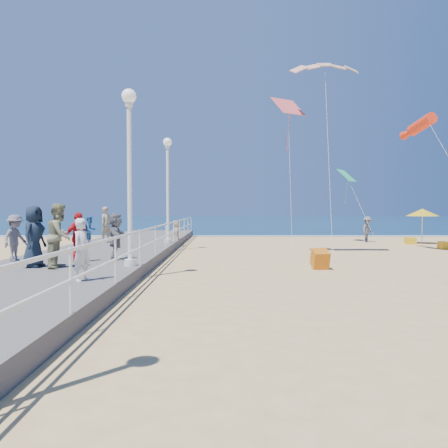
{
  "coord_description": "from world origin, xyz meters",
  "views": [
    {
      "loc": [
        -2.52,
        -13.17,
        2.13
      ],
      "look_at": [
        -2.5,
        2.0,
        1.6
      ],
      "focal_mm": 35.0,
      "sensor_mm": 36.0,
      "label": 1
    }
  ],
  "objects_px": {
    "lamp_post_mid": "(129,158)",
    "beach_walker_a": "(368,229)",
    "lamp_post_far": "(168,179)",
    "beach_umbrella": "(422,212)",
    "woman_holding_toddler": "(82,250)",
    "spectator_2": "(15,238)",
    "spectator_4": "(34,236)",
    "toddler_held": "(90,230)",
    "spectator_1": "(60,235)",
    "spectator_3": "(78,237)",
    "spectator_5": "(116,236)",
    "beach_chair_left": "(445,245)",
    "beach_chair_right": "(410,241)",
    "beach_walker_c": "(176,233)",
    "box_kite": "(320,261)",
    "spectator_6": "(106,225)"
  },
  "relations": [
    {
      "from": "toddler_held",
      "to": "spectator_1",
      "type": "distance_m",
      "value": 2.74
    },
    {
      "from": "toddler_held",
      "to": "beach_umbrella",
      "type": "relative_size",
      "value": 0.33
    },
    {
      "from": "woman_holding_toddler",
      "to": "box_kite",
      "type": "relative_size",
      "value": 2.51
    },
    {
      "from": "beach_chair_right",
      "to": "spectator_6",
      "type": "bearing_deg",
      "value": -167.36
    },
    {
      "from": "beach_walker_c",
      "to": "box_kite",
      "type": "relative_size",
      "value": 2.46
    },
    {
      "from": "box_kite",
      "to": "spectator_6",
      "type": "bearing_deg",
      "value": 138.63
    },
    {
      "from": "spectator_2",
      "to": "beach_chair_left",
      "type": "distance_m",
      "value": 20.41
    },
    {
      "from": "spectator_2",
      "to": "beach_chair_left",
      "type": "bearing_deg",
      "value": -51.13
    },
    {
      "from": "spectator_4",
      "to": "box_kite",
      "type": "relative_size",
      "value": 3.04
    },
    {
      "from": "spectator_3",
      "to": "spectator_5",
      "type": "distance_m",
      "value": 1.27
    },
    {
      "from": "beach_umbrella",
      "to": "beach_chair_right",
      "type": "bearing_deg",
      "value": -165.37
    },
    {
      "from": "lamp_post_far",
      "to": "beach_umbrella",
      "type": "distance_m",
      "value": 15.62
    },
    {
      "from": "lamp_post_far",
      "to": "spectator_2",
      "type": "relative_size",
      "value": 3.46
    },
    {
      "from": "lamp_post_far",
      "to": "box_kite",
      "type": "relative_size",
      "value": 8.87
    },
    {
      "from": "beach_walker_c",
      "to": "spectator_2",
      "type": "bearing_deg",
      "value": -35.37
    },
    {
      "from": "spectator_1",
      "to": "spectator_5",
      "type": "distance_m",
      "value": 2.37
    },
    {
      "from": "toddler_held",
      "to": "beach_chair_right",
      "type": "bearing_deg",
      "value": -18.19
    },
    {
      "from": "spectator_6",
      "to": "spectator_1",
      "type": "bearing_deg",
      "value": -139.68
    },
    {
      "from": "spectator_3",
      "to": "beach_chair_left",
      "type": "relative_size",
      "value": 2.94
    },
    {
      "from": "lamp_post_mid",
      "to": "spectator_1",
      "type": "distance_m",
      "value": 3.07
    },
    {
      "from": "lamp_post_far",
      "to": "woman_holding_toddler",
      "type": "xyz_separation_m",
      "value": [
        -0.55,
        -11.77,
        -2.51
      ]
    },
    {
      "from": "lamp_post_mid",
      "to": "beach_walker_a",
      "type": "distance_m",
      "value": 19.26
    },
    {
      "from": "spectator_1",
      "to": "spectator_4",
      "type": "distance_m",
      "value": 0.81
    },
    {
      "from": "lamp_post_mid",
      "to": "beach_chair_left",
      "type": "distance_m",
      "value": 17.77
    },
    {
      "from": "spectator_1",
      "to": "spectator_3",
      "type": "relative_size",
      "value": 1.17
    },
    {
      "from": "lamp_post_mid",
      "to": "lamp_post_far",
      "type": "bearing_deg",
      "value": 90.0
    },
    {
      "from": "beach_walker_c",
      "to": "spectator_6",
      "type": "bearing_deg",
      "value": -69.3
    },
    {
      "from": "spectator_6",
      "to": "beach_walker_c",
      "type": "distance_m",
      "value": 4.05
    },
    {
      "from": "spectator_4",
      "to": "beach_umbrella",
      "type": "xyz_separation_m",
      "value": [
        17.7,
        13.58,
        0.6
      ]
    },
    {
      "from": "spectator_5",
      "to": "beach_walker_a",
      "type": "distance_m",
      "value": 18.38
    },
    {
      "from": "woman_holding_toddler",
      "to": "beach_walker_a",
      "type": "bearing_deg",
      "value": -11.24
    },
    {
      "from": "woman_holding_toddler",
      "to": "spectator_3",
      "type": "distance_m",
      "value": 3.99
    },
    {
      "from": "spectator_3",
      "to": "spectator_5",
      "type": "height_order",
      "value": "spectator_3"
    },
    {
      "from": "spectator_2",
      "to": "beach_walker_c",
      "type": "distance_m",
      "value": 11.06
    },
    {
      "from": "box_kite",
      "to": "beach_chair_right",
      "type": "height_order",
      "value": "box_kite"
    },
    {
      "from": "lamp_post_far",
      "to": "box_kite",
      "type": "height_order",
      "value": "lamp_post_far"
    },
    {
      "from": "spectator_1",
      "to": "spectator_3",
      "type": "bearing_deg",
      "value": -1.86
    },
    {
      "from": "spectator_3",
      "to": "spectator_4",
      "type": "distance_m",
      "value": 1.54
    },
    {
      "from": "spectator_5",
      "to": "spectator_4",
      "type": "bearing_deg",
      "value": 128.2
    },
    {
      "from": "beach_chair_right",
      "to": "beach_walker_a",
      "type": "bearing_deg",
      "value": 141.01
    },
    {
      "from": "spectator_2",
      "to": "spectator_4",
      "type": "relative_size",
      "value": 0.84
    },
    {
      "from": "beach_chair_right",
      "to": "woman_holding_toddler",
      "type": "bearing_deg",
      "value": -132.78
    },
    {
      "from": "lamp_post_far",
      "to": "spectator_3",
      "type": "distance_m",
      "value": 8.6
    },
    {
      "from": "spectator_2",
      "to": "box_kite",
      "type": "xyz_separation_m",
      "value": [
        10.28,
        0.91,
        -0.87
      ]
    },
    {
      "from": "spectator_2",
      "to": "lamp_post_far",
      "type": "bearing_deg",
      "value": -13.19
    },
    {
      "from": "toddler_held",
      "to": "spectator_5",
      "type": "distance_m",
      "value": 4.34
    },
    {
      "from": "spectator_1",
      "to": "box_kite",
      "type": "height_order",
      "value": "spectator_1"
    },
    {
      "from": "beach_walker_a",
      "to": "spectator_5",
      "type": "bearing_deg",
      "value": -179.91
    },
    {
      "from": "spectator_2",
      "to": "spectator_6",
      "type": "bearing_deg",
      "value": 8.09
    },
    {
      "from": "spectator_2",
      "to": "beach_walker_a",
      "type": "relative_size",
      "value": 0.94
    }
  ]
}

